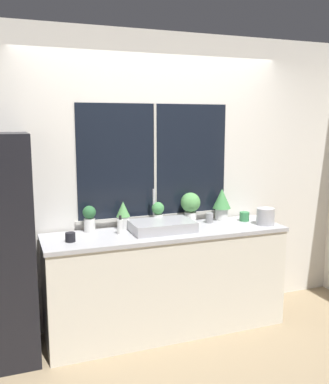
# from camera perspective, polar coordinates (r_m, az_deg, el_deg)

# --- Properties ---
(ground_plane) EXTENTS (14.00, 14.00, 0.00)m
(ground_plane) POSITION_cam_1_polar(r_m,az_deg,el_deg) (3.92, 1.84, -19.54)
(ground_plane) COLOR #937F60
(wall_back) EXTENTS (8.00, 0.09, 2.70)m
(wall_back) POSITION_cam_1_polar(r_m,az_deg,el_deg) (4.05, -1.44, 1.70)
(wall_back) COLOR silver
(wall_back) RESTS_ON ground_plane
(wall_right) EXTENTS (0.06, 7.00, 2.70)m
(wall_right) POSITION_cam_1_polar(r_m,az_deg,el_deg) (5.80, 15.53, 3.72)
(wall_right) COLOR silver
(wall_right) RESTS_ON ground_plane
(counter) EXTENTS (2.17, 0.58, 0.94)m
(counter) POSITION_cam_1_polar(r_m,az_deg,el_deg) (3.95, 0.31, -11.75)
(counter) COLOR silver
(counter) RESTS_ON ground_plane
(sink) EXTENTS (0.55, 0.41, 0.35)m
(sink) POSITION_cam_1_polar(r_m,az_deg,el_deg) (3.79, -0.37, -4.53)
(sink) COLOR #ADADB2
(sink) RESTS_ON counter
(potted_plant_far_left) EXTENTS (0.12, 0.12, 0.23)m
(potted_plant_far_left) POSITION_cam_1_polar(r_m,az_deg,el_deg) (3.80, -9.98, -3.40)
(potted_plant_far_left) COLOR white
(potted_plant_far_left) RESTS_ON counter
(potted_plant_left) EXTENTS (0.12, 0.12, 0.25)m
(potted_plant_left) POSITION_cam_1_polar(r_m,az_deg,el_deg) (3.87, -5.53, -3.00)
(potted_plant_left) COLOR white
(potted_plant_left) RESTS_ON counter
(potted_plant_center) EXTENTS (0.12, 0.12, 0.22)m
(potted_plant_center) POSITION_cam_1_polar(r_m,az_deg,el_deg) (3.96, -0.89, -2.75)
(potted_plant_center) COLOR white
(potted_plant_center) RESTS_ON counter
(potted_plant_right) EXTENTS (0.19, 0.19, 0.29)m
(potted_plant_right) POSITION_cam_1_polar(r_m,az_deg,el_deg) (4.08, 3.48, -1.73)
(potted_plant_right) COLOR white
(potted_plant_right) RESTS_ON counter
(potted_plant_far_right) EXTENTS (0.18, 0.18, 0.31)m
(potted_plant_far_right) POSITION_cam_1_polar(r_m,az_deg,el_deg) (4.22, 7.64, -1.34)
(potted_plant_far_right) COLOR white
(potted_plant_far_right) RESTS_ON counter
(soap_bottle) EXTENTS (0.05, 0.05, 0.16)m
(soap_bottle) POSITION_cam_1_polar(r_m,az_deg,el_deg) (3.70, -5.90, -4.57)
(soap_bottle) COLOR white
(soap_bottle) RESTS_ON counter
(mug_green) EXTENTS (0.09, 0.09, 0.09)m
(mug_green) POSITION_cam_1_polar(r_m,az_deg,el_deg) (4.24, 10.60, -3.22)
(mug_green) COLOR #38844C
(mug_green) RESTS_ON counter
(mug_grey) EXTENTS (0.07, 0.07, 0.10)m
(mug_grey) POSITION_cam_1_polar(r_m,az_deg,el_deg) (4.11, 6.02, -3.45)
(mug_grey) COLOR gray
(mug_grey) RESTS_ON counter
(mug_black) EXTENTS (0.08, 0.08, 0.08)m
(mug_black) POSITION_cam_1_polar(r_m,az_deg,el_deg) (3.54, -12.45, -5.90)
(mug_black) COLOR black
(mug_black) RESTS_ON counter
(kettle) EXTENTS (0.17, 0.17, 0.17)m
(kettle) POSITION_cam_1_polar(r_m,az_deg,el_deg) (4.12, 13.31, -3.09)
(kettle) COLOR #B2B2B7
(kettle) RESTS_ON counter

